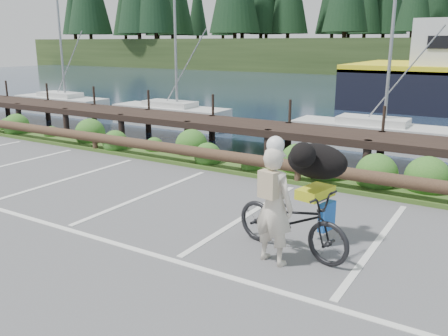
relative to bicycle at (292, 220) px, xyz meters
The scene contains 6 objects.
ground 1.80m from the bicycle, 148.20° to the right, with size 72.00×72.00×0.00m, color #4F4F51.
vegetation_strip 4.66m from the bicycle, 108.33° to the left, with size 34.00×1.60×0.10m, color #3D5B21.
log_rail 4.01m from the bicycle, 111.50° to the left, with size 32.00×0.30×0.60m, color #443021, non-canonical shape.
bicycle is the anchor object (origin of this frame).
cyclist 0.63m from the bicycle, 101.26° to the right, with size 0.69×0.45×1.89m, color beige.
dog 1.11m from the bicycle, 78.74° to the left, with size 1.06×0.52×0.61m, color black.
Camera 1 is at (4.35, -5.90, 3.40)m, focal length 38.00 mm.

